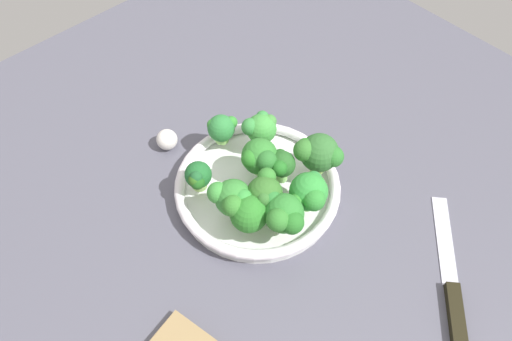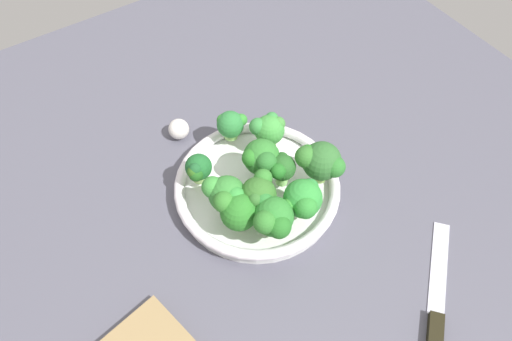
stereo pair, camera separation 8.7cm
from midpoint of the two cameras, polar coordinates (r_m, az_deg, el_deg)
name	(u,v)px [view 1 (the left image)]	position (r cm, az deg, el deg)	size (l,w,h in cm)	color
ground_plane	(268,189)	(94.11, -1.33, -2.27)	(130.00, 130.00, 2.50)	#51505E
bowl	(256,186)	(90.86, -2.74, -1.96)	(29.48, 29.48, 3.46)	white
broccoli_floret_0	(260,157)	(86.59, -2.47, 1.28)	(6.78, 7.15, 7.69)	#90D46E
broccoli_floret_1	(265,194)	(82.01, -1.96, -2.84)	(6.54, 6.55, 7.70)	#9CD66B
broccoli_floret_2	(232,198)	(82.32, -5.70, -3.25)	(6.47, 6.94, 7.39)	#93D761
broccoli_floret_3	(282,165)	(86.28, 0.01, 0.46)	(5.31, 4.74, 6.62)	#93D872
broccoli_floret_4	(221,128)	(93.35, -6.57, 4.57)	(5.71, 5.04, 5.85)	#89C462
broccoli_floret_5	(309,193)	(82.39, 2.97, -2.69)	(7.19, 7.12, 7.76)	#7CBE53
broccoli_floret_6	(246,213)	(80.73, -4.23, -4.93)	(6.40, 6.85, 7.59)	#96CA69
broccoli_floret_7	(198,177)	(86.92, -9.39, -0.88)	(4.89, 5.00, 5.67)	#A1CF6E
broccoli_floret_8	(261,128)	(91.78, -2.21, 4.60)	(6.31, 5.54, 6.70)	#88BD56
broccoli_floret_9	(318,153)	(87.01, 4.16, 1.78)	(7.62, 7.59, 8.23)	#8DBC57
broccoli_floret_10	(284,216)	(79.78, 0.02, -5.37)	(7.33, 7.45, 7.85)	#96C057
knife	(451,285)	(86.98, 18.36, -12.27)	(21.61, 19.31, 1.50)	silver
garlic_bulb	(167,140)	(99.43, -12.43, 3.24)	(4.05, 4.05, 4.05)	silver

